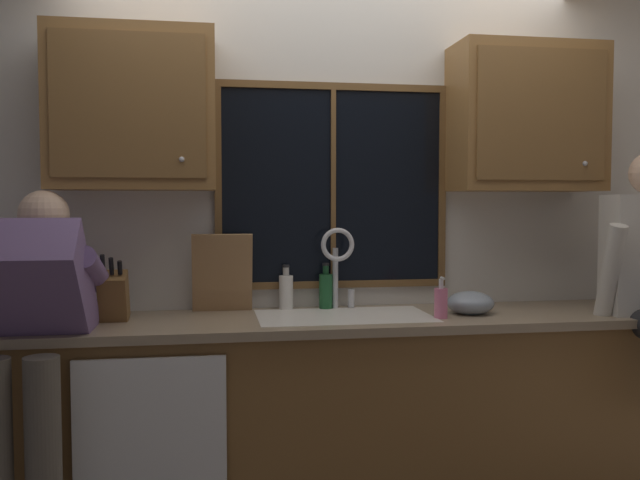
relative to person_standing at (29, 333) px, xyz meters
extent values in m
cube|color=silver|center=(1.28, 0.64, 0.34)|extent=(5.87, 0.12, 2.55)
cube|color=black|center=(1.31, 0.58, 0.59)|extent=(1.10, 0.02, 0.95)
cube|color=brown|center=(1.31, 0.57, 1.08)|extent=(1.17, 0.02, 0.04)
cube|color=brown|center=(1.31, 0.57, 0.09)|extent=(1.17, 0.02, 0.04)
cube|color=brown|center=(0.74, 0.57, 0.59)|extent=(0.03, 0.02, 0.95)
cube|color=brown|center=(1.87, 0.57, 0.59)|extent=(0.03, 0.02, 0.95)
cube|color=brown|center=(1.31, 0.56, 0.59)|extent=(0.02, 0.02, 0.95)
cube|color=brown|center=(1.28, 0.29, -0.50)|extent=(3.47, 0.58, 0.88)
cube|color=gray|center=(1.28, 0.27, -0.04)|extent=(3.53, 0.62, 0.04)
cube|color=white|center=(0.46, -0.02, -0.48)|extent=(0.60, 0.02, 0.74)
cube|color=olive|center=(0.36, 0.42, 0.92)|extent=(0.73, 0.33, 0.72)
cube|color=brown|center=(0.36, 0.25, 0.92)|extent=(0.65, 0.01, 0.62)
sphere|color=#B2B2B7|center=(0.58, 0.24, 0.69)|extent=(0.02, 0.02, 0.02)
cube|color=olive|center=(2.25, 0.42, 0.92)|extent=(0.73, 0.33, 0.72)
cube|color=brown|center=(2.25, 0.25, 0.92)|extent=(0.65, 0.01, 0.62)
sphere|color=#B2B2B7|center=(2.47, 0.24, 0.69)|extent=(0.02, 0.02, 0.02)
cube|color=white|center=(1.31, 0.28, -0.03)|extent=(0.80, 0.46, 0.02)
cube|color=beige|center=(1.11, 0.28, -0.13)|extent=(0.36, 0.42, 0.20)
cube|color=beige|center=(1.51, 0.28, -0.13)|extent=(0.36, 0.42, 0.20)
cube|color=white|center=(1.31, 0.28, -0.13)|extent=(0.04, 0.42, 0.20)
cylinder|color=silver|center=(1.31, 0.50, 0.13)|extent=(0.03, 0.03, 0.30)
torus|color=silver|center=(1.31, 0.44, 0.30)|extent=(0.16, 0.02, 0.16)
cylinder|color=silver|center=(1.39, 0.50, 0.03)|extent=(0.03, 0.03, 0.09)
cylinder|color=#595147|center=(0.09, -0.18, -0.50)|extent=(0.13, 0.13, 0.88)
cube|color=slate|center=(0.00, 0.02, 0.16)|extent=(0.44, 0.55, 0.58)
sphere|color=beige|center=(0.00, 0.28, 0.45)|extent=(0.21, 0.21, 0.21)
cylinder|color=slate|center=(0.22, 0.20, 0.21)|extent=(0.09, 0.52, 0.26)
cylinder|color=beige|center=(2.50, 0.06, 0.18)|extent=(0.08, 0.20, 0.47)
cube|color=brown|center=(0.28, 0.31, 0.09)|extent=(0.12, 0.18, 0.25)
cylinder|color=black|center=(0.24, 0.25, 0.24)|extent=(0.02, 0.05, 0.09)
cylinder|color=black|center=(0.28, 0.25, 0.23)|extent=(0.02, 0.04, 0.08)
cylinder|color=black|center=(0.31, 0.25, 0.22)|extent=(0.02, 0.04, 0.06)
cube|color=#997047|center=(0.75, 0.49, 0.17)|extent=(0.29, 0.10, 0.38)
ellipsoid|color=#8C99A8|center=(1.91, 0.26, 0.03)|extent=(0.22, 0.22, 0.11)
cylinder|color=pink|center=(1.73, 0.16, 0.05)|extent=(0.06, 0.06, 0.14)
cylinder|color=silver|center=(1.73, 0.16, 0.14)|extent=(0.02, 0.02, 0.04)
cylinder|color=silver|center=(1.73, 0.14, 0.17)|extent=(0.01, 0.04, 0.01)
cylinder|color=silver|center=(1.06, 0.52, 0.06)|extent=(0.07, 0.07, 0.17)
cylinder|color=#B3AFA7|center=(1.06, 0.52, 0.17)|extent=(0.03, 0.03, 0.04)
cylinder|color=black|center=(1.06, 0.52, 0.19)|extent=(0.03, 0.03, 0.01)
cylinder|color=#1E592D|center=(1.26, 0.51, 0.07)|extent=(0.07, 0.07, 0.17)
cylinder|color=#184724|center=(1.26, 0.51, 0.17)|extent=(0.03, 0.03, 0.04)
cylinder|color=black|center=(1.26, 0.51, 0.20)|extent=(0.03, 0.03, 0.01)
camera|label=1|loc=(0.70, -2.73, 0.50)|focal=37.65mm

